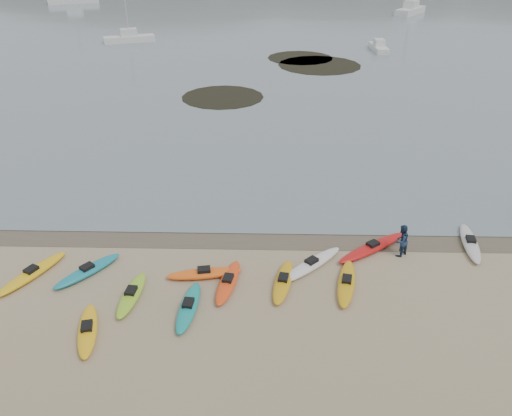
{
  "coord_description": "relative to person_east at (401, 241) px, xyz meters",
  "views": [
    {
      "loc": [
        0.53,
        -21.09,
        13.28
      ],
      "look_at": [
        0.0,
        0.0,
        1.5
      ],
      "focal_mm": 35.0,
      "sensor_mm": 36.0,
      "label": 1
    }
  ],
  "objects": [
    {
      "name": "ground",
      "position": [
        -6.73,
        1.65,
        -0.8
      ],
      "size": [
        600.0,
        600.0,
        0.0
      ],
      "primitive_type": "plane",
      "color": "tan",
      "rests_on": "ground"
    },
    {
      "name": "kelp_mats",
      "position": [
        -3.8,
        34.94,
        -0.77
      ],
      "size": [
        18.19,
        23.57,
        0.04
      ],
      "color": "black",
      "rests_on": "water"
    },
    {
      "name": "moored_boats",
      "position": [
        -9.25,
        85.01,
        -0.2
      ],
      "size": [
        89.76,
        83.15,
        1.39
      ],
      "color": "silver",
      "rests_on": "ground"
    },
    {
      "name": "wet_sand",
      "position": [
        -6.73,
        1.35,
        -0.79
      ],
      "size": [
        60.0,
        60.0,
        0.0
      ],
      "primitive_type": "plane",
      "color": "brown",
      "rests_on": "ground"
    },
    {
      "name": "far_hills",
      "position": [
        32.65,
        195.62,
        -16.73
      ],
      "size": [
        550.0,
        135.0,
        80.0
      ],
      "color": "#384235",
      "rests_on": "ground"
    },
    {
      "name": "person_east",
      "position": [
        0.0,
        0.0,
        0.0
      ],
      "size": [
        0.98,
        0.96,
        1.59
      ],
      "primitive_type": "imported",
      "rotation": [
        0.0,
        0.0,
        3.83
      ],
      "color": "navy",
      "rests_on": "ground"
    },
    {
      "name": "kayaks",
      "position": [
        -7.36,
        -2.03,
        -0.63
      ],
      "size": [
        21.76,
        9.75,
        0.34
      ],
      "color": "gold",
      "rests_on": "ground"
    }
  ]
}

